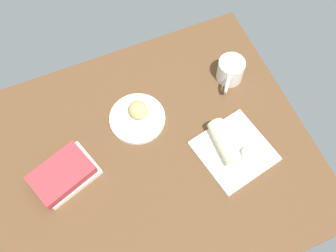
{
  "coord_description": "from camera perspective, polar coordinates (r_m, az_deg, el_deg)",
  "views": [
    {
      "loc": [
        -10.89,
        -46.29,
        127.15
      ],
      "look_at": [
        11.6,
        7.29,
        7.0
      ],
      "focal_mm": 42.97,
      "sensor_mm": 36.0,
      "label": 1
    }
  ],
  "objects": [
    {
      "name": "scone_pastry",
      "position": [
        1.36,
        -4.25,
        2.28
      ],
      "size": [
        7.07,
        7.85,
        4.64
      ],
      "primitive_type": "ellipsoid",
      "rotation": [
        0.0,
        0.0,
        1.68
      ],
      "color": "tan",
      "rests_on": "round_plate"
    },
    {
      "name": "dining_table",
      "position": [
        1.34,
        -3.39,
        -5.26
      ],
      "size": [
        110.0,
        90.0,
        4.0
      ],
      "primitive_type": "cube",
      "color": "brown",
      "rests_on": "ground"
    },
    {
      "name": "breakfast_wrap",
      "position": [
        1.31,
        8.0,
        -2.26
      ],
      "size": [
        5.92,
        14.97,
        5.66
      ],
      "primitive_type": "cylinder",
      "rotation": [
        1.57,
        0.0,
        6.27
      ],
      "color": "beige",
      "rests_on": "square_plate"
    },
    {
      "name": "sauce_cup",
      "position": [
        1.32,
        11.48,
        -4.04
      ],
      "size": [
        5.39,
        5.39,
        2.64
      ],
      "color": "silver",
      "rests_on": "square_plate"
    },
    {
      "name": "book_stack",
      "position": [
        1.31,
        -14.6,
        -6.67
      ],
      "size": [
        23.0,
        18.95,
        5.62
      ],
      "color": "silver",
      "rests_on": "dining_table"
    },
    {
      "name": "coffee_mug",
      "position": [
        1.44,
        8.83,
        7.74
      ],
      "size": [
        10.8,
        12.43,
        8.81
      ],
      "color": "white",
      "rests_on": "dining_table"
    },
    {
      "name": "square_plate",
      "position": [
        1.34,
        9.36,
        -3.55
      ],
      "size": [
        25.96,
        25.96,
        1.6
      ],
      "primitive_type": "cube",
      "rotation": [
        0.0,
        0.0,
        0.2
      ],
      "color": "white",
      "rests_on": "dining_table"
    },
    {
      "name": "round_plate",
      "position": [
        1.38,
        -4.37,
        1.07
      ],
      "size": [
        19.13,
        19.13,
        1.4
      ],
      "primitive_type": "cylinder",
      "color": "white",
      "rests_on": "dining_table"
    }
  ]
}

